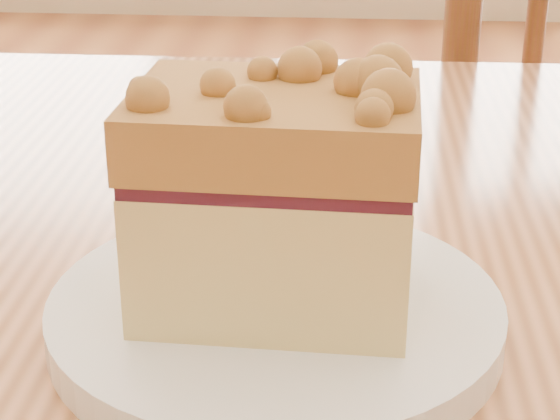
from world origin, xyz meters
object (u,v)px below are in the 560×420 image
Objects in this scene: cafe_table_main at (554,377)px; plate at (275,315)px; cafe_chair_main at (519,191)px; cake_slice at (271,191)px.

plate is at bearing -149.87° from cafe_table_main.
plate is at bearing 51.20° from cafe_chair_main.
plate is (-0.26, -0.79, 0.25)m from cafe_chair_main.
cafe_chair_main reaches higher than cake_slice.
cafe_chair_main is 0.87m from plate.
cafe_table_main is at bearing 62.06° from cafe_chair_main.
cafe_chair_main reaches higher than plate.
cake_slice is at bearing 51.10° from cafe_chair_main.
plate is (-0.17, -0.10, 0.10)m from cafe_table_main.
cafe_chair_main is at bearing 73.74° from cake_slice.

